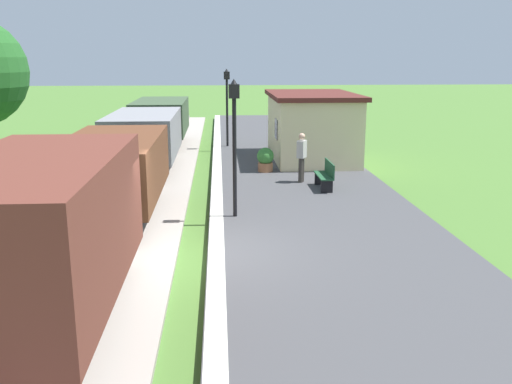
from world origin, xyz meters
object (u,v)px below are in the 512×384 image
Objects in this scene: lamp_post_far at (227,93)px; bench_near_hut at (326,175)px; freight_train at (129,154)px; person_waiting at (302,156)px; lamp_post_near at (234,123)px; station_hut at (311,126)px; bench_down_platform at (289,134)px; potted_planter at (265,159)px.

bench_near_hut is at bearing -71.63° from lamp_post_far.
freight_train reaches higher than person_waiting.
bench_near_hut is at bearing 45.15° from lamp_post_near.
lamp_post_far is at bearing -45.32° from person_waiting.
station_hut reaches higher than bench_down_platform.
bench_down_platform is at bearing -66.00° from person_waiting.
lamp_post_far is (-3.09, -0.56, 2.08)m from bench_down_platform.
freight_train is at bearing 37.86° from person_waiting.
freight_train is at bearing -141.15° from station_hut.
potted_planter is at bearing 31.89° from freight_train.
bench_near_hut is 1.32m from person_waiting.
bench_near_hut is 0.41× the size of lamp_post_far.
lamp_post_far is (-2.43, 8.25, 1.62)m from person_waiting.
person_waiting is (-1.07, -4.51, -0.47)m from station_hut.
lamp_post_near reaches higher than station_hut.
person_waiting is 5.07m from lamp_post_near.
lamp_post_near reaches higher than freight_train.
lamp_post_far is at bearing 70.26° from freight_train.
lamp_post_near is (-3.49, -8.65, 1.15)m from station_hut.
freight_train is 15.20× the size of person_waiting.
lamp_post_near reaches higher than person_waiting.
lamp_post_near reaches higher than bench_near_hut.
station_hut is at bearing 68.02° from lamp_post_near.
potted_planter is at bearing 120.63° from bench_near_hut.
lamp_post_near is at bearing -90.00° from lamp_post_far.
station_hut is at bearing -75.04° from person_waiting.
freight_train is at bearing -109.74° from lamp_post_far.
freight_train is 7.03× the size of lamp_post_far.
person_waiting is at bearing -94.28° from bench_down_platform.
person_waiting is at bearing 122.28° from bench_near_hut.
bench_down_platform is 7.11m from potted_planter.
person_waiting is 0.46× the size of lamp_post_near.
person_waiting is 2.26m from potted_planter.
lamp_post_near is at bearing -102.38° from potted_planter.
station_hut is 5.65m from bench_near_hut.
bench_near_hut is at bearing -90.00° from bench_down_platform.
freight_train is at bearing -148.11° from potted_planter.
lamp_post_near is (-2.43, -4.15, 1.62)m from person_waiting.
freight_train is 5.82m from person_waiting.
station_hut is 4.42m from bench_down_platform.
lamp_post_near is 12.39m from lamp_post_far.
person_waiting reaches higher than potted_planter.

